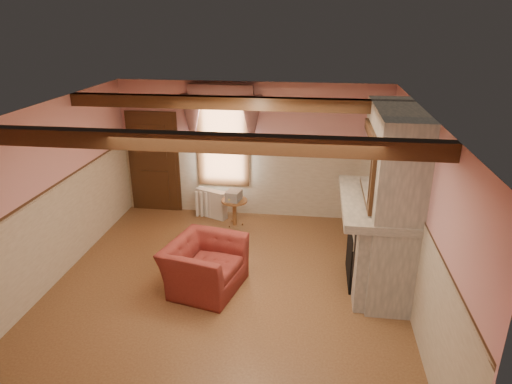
# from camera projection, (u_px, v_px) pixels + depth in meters

# --- Properties ---
(floor) EXTENTS (5.50, 6.00, 0.01)m
(floor) POSITION_uv_depth(u_px,v_px,m) (225.00, 290.00, 7.12)
(floor) COLOR brown
(floor) RESTS_ON ground
(ceiling) EXTENTS (5.50, 6.00, 0.01)m
(ceiling) POSITION_uv_depth(u_px,v_px,m) (220.00, 112.00, 6.10)
(ceiling) COLOR silver
(ceiling) RESTS_ON wall_back
(wall_back) EXTENTS (5.50, 0.02, 2.80)m
(wall_back) POSITION_uv_depth(u_px,v_px,m) (252.00, 151.00, 9.38)
(wall_back) COLOR pink
(wall_back) RESTS_ON floor
(wall_front) EXTENTS (5.50, 0.02, 2.80)m
(wall_front) POSITION_uv_depth(u_px,v_px,m) (151.00, 347.00, 3.84)
(wall_front) COLOR pink
(wall_front) RESTS_ON floor
(wall_left) EXTENTS (0.02, 6.00, 2.80)m
(wall_left) POSITION_uv_depth(u_px,v_px,m) (46.00, 198.00, 6.95)
(wall_left) COLOR pink
(wall_left) RESTS_ON floor
(wall_right) EXTENTS (0.02, 6.00, 2.80)m
(wall_right) POSITION_uv_depth(u_px,v_px,m) (419.00, 218.00, 6.26)
(wall_right) COLOR pink
(wall_right) RESTS_ON floor
(wainscot) EXTENTS (5.50, 6.00, 1.50)m
(wainscot) POSITION_uv_depth(u_px,v_px,m) (224.00, 247.00, 6.84)
(wainscot) COLOR beige
(wainscot) RESTS_ON floor
(chair_rail) EXTENTS (5.50, 6.00, 0.08)m
(chair_rail) POSITION_uv_depth(u_px,v_px,m) (223.00, 201.00, 6.57)
(chair_rail) COLOR black
(chair_rail) RESTS_ON wainscot
(firebox) EXTENTS (0.20, 0.95, 0.90)m
(firebox) POSITION_uv_depth(u_px,v_px,m) (355.00, 254.00, 7.26)
(firebox) COLOR black
(firebox) RESTS_ON floor
(armchair) EXTENTS (1.29, 1.40, 0.77)m
(armchair) POSITION_uv_depth(u_px,v_px,m) (204.00, 266.00, 7.06)
(armchair) COLOR maroon
(armchair) RESTS_ON floor
(side_table) EXTENTS (0.63, 0.63, 0.55)m
(side_table) POSITION_uv_depth(u_px,v_px,m) (235.00, 212.00, 9.23)
(side_table) COLOR brown
(side_table) RESTS_ON floor
(book_stack) EXTENTS (0.32, 0.37, 0.20)m
(book_stack) POSITION_uv_depth(u_px,v_px,m) (234.00, 196.00, 9.07)
(book_stack) COLOR #B7AD8C
(book_stack) RESTS_ON side_table
(radiator) EXTENTS (0.71, 0.44, 0.60)m
(radiator) POSITION_uv_depth(u_px,v_px,m) (211.00, 203.00, 9.60)
(radiator) COLOR silver
(radiator) RESTS_ON floor
(bowl) EXTENTS (0.31, 0.31, 0.08)m
(bowl) POSITION_uv_depth(u_px,v_px,m) (375.00, 191.00, 7.06)
(bowl) COLOR brown
(bowl) RESTS_ON mantel
(mantel_clock) EXTENTS (0.14, 0.24, 0.20)m
(mantel_clock) POSITION_uv_depth(u_px,v_px,m) (372.00, 177.00, 7.52)
(mantel_clock) COLOR black
(mantel_clock) RESTS_ON mantel
(oil_lamp) EXTENTS (0.11, 0.11, 0.28)m
(oil_lamp) POSITION_uv_depth(u_px,v_px,m) (373.00, 177.00, 7.37)
(oil_lamp) COLOR gold
(oil_lamp) RESTS_ON mantel
(candle_red) EXTENTS (0.06, 0.06, 0.16)m
(candle_red) POSITION_uv_depth(u_px,v_px,m) (381.00, 206.00, 6.41)
(candle_red) COLOR #B1151F
(candle_red) RESTS_ON mantel
(jar_yellow) EXTENTS (0.06, 0.06, 0.12)m
(jar_yellow) POSITION_uv_depth(u_px,v_px,m) (380.00, 206.00, 6.46)
(jar_yellow) COLOR yellow
(jar_yellow) RESTS_ON mantel
(fireplace) EXTENTS (0.85, 2.00, 2.80)m
(fireplace) POSITION_uv_depth(u_px,v_px,m) (389.00, 201.00, 6.86)
(fireplace) COLOR gray
(fireplace) RESTS_ON floor
(mantel) EXTENTS (1.05, 2.05, 0.12)m
(mantel) POSITION_uv_depth(u_px,v_px,m) (376.00, 202.00, 6.90)
(mantel) COLOR gray
(mantel) RESTS_ON fireplace
(overmantel_mirror) EXTENTS (0.06, 1.44, 1.04)m
(overmantel_mirror) POSITION_uv_depth(u_px,v_px,m) (367.00, 164.00, 6.70)
(overmantel_mirror) COLOR silver
(overmantel_mirror) RESTS_ON fireplace
(door) EXTENTS (1.10, 0.10, 2.10)m
(door) POSITION_uv_depth(u_px,v_px,m) (154.00, 164.00, 9.71)
(door) COLOR black
(door) RESTS_ON floor
(window) EXTENTS (1.06, 0.08, 2.02)m
(window) POSITION_uv_depth(u_px,v_px,m) (223.00, 138.00, 9.33)
(window) COLOR white
(window) RESTS_ON wall_back
(window_drapes) EXTENTS (1.30, 0.14, 1.40)m
(window_drapes) POSITION_uv_depth(u_px,v_px,m) (221.00, 110.00, 9.03)
(window_drapes) COLOR gray
(window_drapes) RESTS_ON wall_back
(ceiling_beam_front) EXTENTS (5.50, 0.18, 0.20)m
(ceiling_beam_front) POSITION_uv_depth(u_px,v_px,m) (198.00, 142.00, 5.03)
(ceiling_beam_front) COLOR black
(ceiling_beam_front) RESTS_ON ceiling
(ceiling_beam_back) EXTENTS (5.50, 0.18, 0.20)m
(ceiling_beam_back) POSITION_uv_depth(u_px,v_px,m) (236.00, 103.00, 7.24)
(ceiling_beam_back) COLOR black
(ceiling_beam_back) RESTS_ON ceiling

